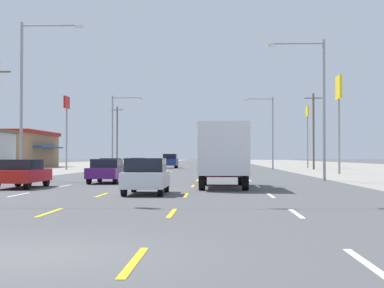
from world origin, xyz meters
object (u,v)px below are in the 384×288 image
Objects in this scene: pole_sign_right_row_1 at (339,100)px; hatchback_inner_right_distant_a at (219,162)px; sedan_far_left_far at (111,166)px; sedan_far_left_near at (22,173)px; sedan_far_right_distant_b at (232,160)px; streetlight_right_row_1 at (270,127)px; sedan_far_left_farther at (138,163)px; streetlight_right_row_0 at (318,99)px; box_truck_inner_right_mid at (223,152)px; pole_sign_left_row_2 at (67,114)px; sedan_inner_left_midfar at (107,171)px; suv_inner_left_farthest at (170,161)px; pole_sign_right_row_2 at (307,123)px; hatchback_center_turn_nearest at (146,176)px; streetlight_left_row_1 at (116,127)px; streetlight_left_row_0 at (27,89)px.

hatchback_inner_right_distant_a is at bearing 108.97° from pole_sign_right_row_1.
sedan_far_left_near is at bearing -90.08° from sedan_far_left_far.
streetlight_right_row_1 is (3.02, -59.82, 4.52)m from sedan_far_right_distant_b.
streetlight_right_row_0 is (16.53, -33.42, 4.66)m from sedan_far_left_farther.
box_truck_inner_right_mid is at bearing -114.52° from pole_sign_right_row_1.
sedan_far_left_far is (0.03, 24.53, 0.00)m from sedan_far_left_near.
sedan_inner_left_midfar is at bearing -71.60° from pole_sign_left_row_2.
sedan_inner_left_midfar is 14.60m from streetlight_right_row_0.
sedan_inner_left_midfar is 0.92× the size of suv_inner_left_farthest.
pole_sign_left_row_2 is (-8.53, 41.20, 6.11)m from sedan_far_left_near.
sedan_far_left_far is at bearing -99.82° from sedan_far_right_distant_b.
hatchback_inner_right_distant_a is at bearing 82.13° from sedan_inner_left_midfar.
hatchback_inner_right_distant_a is (10.35, 56.68, 0.03)m from sedan_far_left_near.
pole_sign_left_row_2 reaches higher than pole_sign_right_row_2.
hatchback_center_turn_nearest is at bearing -122.93° from box_truck_inner_right_mid.
hatchback_inner_right_distant_a is (6.83, 5.40, -0.24)m from suv_inner_left_farthest.
suv_inner_left_farthest is 0.52× the size of streetlight_left_row_1.
streetlight_right_row_0 is at bearing -72.64° from suv_inner_left_farthest.
box_truck_inner_right_mid reaches higher than sedan_inner_left_midfar.
sedan_far_right_distant_b is at bearing 70.34° from pole_sign_left_row_2.
box_truck_inner_right_mid is 0.81× the size of pole_sign_right_row_2.
sedan_inner_left_midfar is 51.50m from hatchback_inner_right_distant_a.
suv_inner_left_farthest is at bearing 93.50° from hatchback_center_turn_nearest.
pole_sign_right_row_1 reaches higher than hatchback_center_turn_nearest.
pole_sign_right_row_1 is at bearing -84.43° from sedan_far_right_distant_b.
streetlight_left_row_0 is (-9.77, 13.86, 5.39)m from hatchback_center_turn_nearest.
suv_inner_left_farthest reaches higher than sedan_far_left_near.
streetlight_left_row_0 reaches higher than sedan_far_left_far.
streetlight_left_row_1 reaches higher than hatchback_inner_right_distant_a.
streetlight_left_row_0 is (-2.83, 9.21, 5.42)m from sedan_far_left_near.
pole_sign_left_row_2 is at bearing 108.40° from sedan_inner_left_midfar.
sedan_far_left_farther is 5.61m from streetlight_left_row_1.
sedan_far_left_farther is at bearing 89.65° from sedan_far_left_far.
streetlight_right_row_1 is at bearing 48.75° from sedan_far_left_far.
pole_sign_left_row_2 reaches higher than sedan_far_left_near.
pole_sign_left_row_2 is (-22.19, -62.13, 6.11)m from sedan_far_right_distant_b.
hatchback_inner_right_distant_a is at bearing 74.48° from streetlight_left_row_0.
sedan_inner_left_midfar is (-3.64, 10.31, -0.03)m from hatchback_center_turn_nearest.
streetlight_right_row_1 is (6.42, 43.02, 3.44)m from box_truck_inner_right_mid.
sedan_far_left_farther is 10.70m from pole_sign_left_row_2.
pole_sign_right_row_2 is (16.22, 59.28, 5.74)m from hatchback_center_turn_nearest.
sedan_far_left_far is 0.50× the size of pole_sign_right_row_2.
suv_inner_left_farthest is (0.22, 45.61, 0.27)m from sedan_inner_left_midfar.
streetlight_left_row_0 is (5.69, -31.99, -0.69)m from pole_sign_left_row_2.
streetlight_left_row_0 is at bearing 180.00° from streetlight_right_row_0.
streetlight_right_row_1 reaches higher than hatchback_inner_right_distant_a.
streetlight_right_row_0 is at bearing 28.92° from sedan_far_left_near.
sedan_far_left_near is 0.48× the size of streetlight_left_row_1.
streetlight_left_row_0 is 1.15× the size of streetlight_right_row_0.
sedan_far_left_near is at bearing -90.19° from sedan_far_left_farther.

